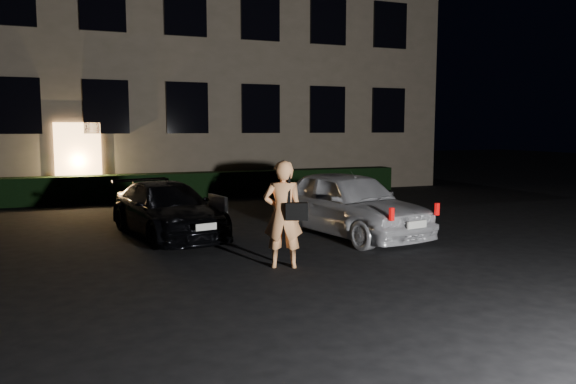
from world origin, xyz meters
name	(u,v)px	position (x,y,z in m)	size (l,w,h in m)	color
ground	(327,274)	(0.00, 0.00, 0.00)	(80.00, 80.00, 0.00)	black
building	(165,35)	(0.00, 14.99, 6.00)	(20.00, 8.11, 12.00)	#6D614E
hedge	(192,185)	(0.00, 10.50, 0.42)	(15.00, 0.70, 0.85)	black
sedan	(167,209)	(-1.84, 4.19, 0.57)	(2.32, 4.19, 1.15)	black
hatch	(348,203)	(1.84, 2.78, 0.71)	(2.44, 4.40, 1.42)	silver
man	(283,214)	(-0.49, 0.66, 0.91)	(0.77, 0.65, 1.80)	#FFA764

